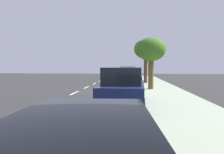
# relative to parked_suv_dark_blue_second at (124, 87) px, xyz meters

# --- Properties ---
(ground) EXTENTS (75.68, 75.68, 0.00)m
(ground) POSITION_rel_parked_suv_dark_blue_second_xyz_m (-1.30, 6.79, -1.03)
(ground) COLOR #2B2B2B
(sidewalk) EXTENTS (3.44, 47.30, 0.15)m
(sidewalk) POSITION_rel_parked_suv_dark_blue_second_xyz_m (2.80, 6.79, -0.95)
(sidewalk) COLOR #949E87
(sidewalk) RESTS_ON ground
(curb_edge) EXTENTS (0.16, 47.30, 0.15)m
(curb_edge) POSITION_rel_parked_suv_dark_blue_second_xyz_m (1.01, 6.79, -0.95)
(curb_edge) COLOR gray
(curb_edge) RESTS_ON ground
(lane_stripe_centre) EXTENTS (0.14, 44.20, 0.01)m
(lane_stripe_centre) POSITION_rel_parked_suv_dark_blue_second_xyz_m (-3.95, 5.24, -1.02)
(lane_stripe_centre) COLOR white
(lane_stripe_centre) RESTS_ON ground
(lane_stripe_bike_edge) EXTENTS (0.12, 47.30, 0.01)m
(lane_stripe_bike_edge) POSITION_rel_parked_suv_dark_blue_second_xyz_m (-0.46, 6.79, -1.02)
(lane_stripe_bike_edge) COLOR white
(lane_stripe_bike_edge) RESTS_ON ground
(parked_suv_dark_blue_second) EXTENTS (2.13, 4.78, 1.99)m
(parked_suv_dark_blue_second) POSITION_rel_parked_suv_dark_blue_second_xyz_m (0.00, 0.00, 0.00)
(parked_suv_dark_blue_second) COLOR navy
(parked_suv_dark_blue_second) RESTS_ON ground
(parked_sedan_silver_mid) EXTENTS (2.00, 4.48, 1.52)m
(parked_sedan_silver_mid) POSITION_rel_parked_suv_dark_blue_second_xyz_m (-0.14, 8.51, -0.27)
(parked_sedan_silver_mid) COLOR #B7BABF
(parked_sedan_silver_mid) RESTS_ON ground
(parked_suv_black_far) EXTENTS (2.13, 4.78, 1.99)m
(parked_suv_black_far) POSITION_rel_parked_suv_dark_blue_second_xyz_m (-0.05, 14.67, 0.00)
(parked_suv_black_far) COLOR black
(parked_suv_black_far) RESTS_ON ground
(parked_sedan_tan_farthest) EXTENTS (1.88, 4.42, 1.52)m
(parked_sedan_tan_farthest) POSITION_rel_parked_suv_dark_blue_second_xyz_m (-0.05, 26.34, -0.27)
(parked_sedan_tan_farthest) COLOR tan
(parked_sedan_tan_farthest) RESTS_ON ground
(bicycle_at_curb) EXTENTS (1.14, 1.32, 0.72)m
(bicycle_at_curb) POSITION_rel_parked_suv_dark_blue_second_xyz_m (0.54, 3.89, -0.67)
(bicycle_at_curb) COLOR black
(bicycle_at_curb) RESTS_ON ground
(cyclist_with_backpack) EXTENTS (0.53, 0.55, 1.73)m
(cyclist_with_backpack) POSITION_rel_parked_suv_dark_blue_second_xyz_m (0.76, 3.43, 0.03)
(cyclist_with_backpack) COLOR #C6B284
(cyclist_with_backpack) RESTS_ON ground
(street_tree_far_end) EXTENTS (2.36, 2.36, 4.26)m
(street_tree_far_end) POSITION_rel_parked_suv_dark_blue_second_xyz_m (1.96, 7.21, 2.32)
(street_tree_far_end) COLOR brown
(street_tree_far_end) RESTS_ON sidewalk
(street_tree_corner) EXTENTS (2.64, 2.64, 4.95)m
(street_tree_corner) POSITION_rel_parked_suv_dark_blue_second_xyz_m (1.96, 13.44, 2.89)
(street_tree_corner) COLOR #51362B
(street_tree_corner) RESTS_ON sidewalk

